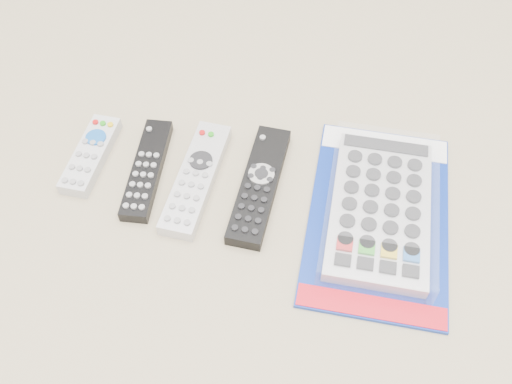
# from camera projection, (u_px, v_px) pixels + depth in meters

# --- Properties ---
(remote_small_grey) EXTENTS (0.06, 0.15, 0.02)m
(remote_small_grey) POSITION_uv_depth(u_px,v_px,m) (91.00, 155.00, 0.84)
(remote_small_grey) COLOR #ADADAF
(remote_small_grey) RESTS_ON ground
(remote_slim_black) EXTENTS (0.04, 0.18, 0.02)m
(remote_slim_black) POSITION_uv_depth(u_px,v_px,m) (147.00, 169.00, 0.83)
(remote_slim_black) COLOR black
(remote_slim_black) RESTS_ON ground
(remote_silver_dvd) EXTENTS (0.08, 0.20, 0.02)m
(remote_silver_dvd) POSITION_uv_depth(u_px,v_px,m) (196.00, 178.00, 0.82)
(remote_silver_dvd) COLOR #B7B7BB
(remote_silver_dvd) RESTS_ON ground
(remote_large_black) EXTENTS (0.08, 0.21, 0.02)m
(remote_large_black) POSITION_uv_depth(u_px,v_px,m) (259.00, 185.00, 0.81)
(remote_large_black) COLOR black
(remote_large_black) RESTS_ON ground
(jumbo_remote_packaged) EXTENTS (0.22, 0.33, 0.04)m
(jumbo_remote_packaged) POSITION_uv_depth(u_px,v_px,m) (380.00, 208.00, 0.78)
(jumbo_remote_packaged) COLOR navy
(jumbo_remote_packaged) RESTS_ON ground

